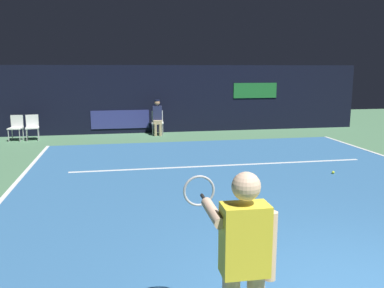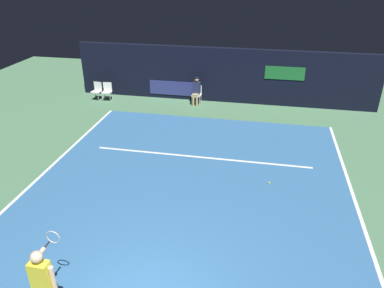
{
  "view_description": "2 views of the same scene",
  "coord_description": "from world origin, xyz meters",
  "px_view_note": "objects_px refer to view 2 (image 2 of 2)",
  "views": [
    {
      "loc": [
        -2.61,
        -3.27,
        2.48
      ],
      "look_at": [
        -0.92,
        5.79,
        0.74
      ],
      "focal_mm": 37.61,
      "sensor_mm": 36.0,
      "label": 1
    },
    {
      "loc": [
        1.93,
        -4.75,
        6.27
      ],
      "look_at": [
        -0.1,
        5.45,
        1.04
      ],
      "focal_mm": 34.39,
      "sensor_mm": 36.0,
      "label": 2
    }
  ],
  "objects_px": {
    "tennis_player": "(44,282)",
    "courtside_chair_far": "(107,90)",
    "courtside_chair_near": "(97,90)",
    "line_judge_on_chair": "(196,91)",
    "tennis_ball": "(269,183)"
  },
  "relations": [
    {
      "from": "tennis_player",
      "to": "line_judge_on_chair",
      "type": "distance_m",
      "value": 12.22
    },
    {
      "from": "tennis_ball",
      "to": "line_judge_on_chair",
      "type": "bearing_deg",
      "value": 118.52
    },
    {
      "from": "tennis_player",
      "to": "line_judge_on_chair",
      "type": "relative_size",
      "value": 1.31
    },
    {
      "from": "tennis_player",
      "to": "courtside_chair_near",
      "type": "height_order",
      "value": "tennis_player"
    },
    {
      "from": "tennis_player",
      "to": "tennis_ball",
      "type": "bearing_deg",
      "value": 54.45
    },
    {
      "from": "courtside_chair_far",
      "to": "tennis_player",
      "type": "bearing_deg",
      "value": -72.05
    },
    {
      "from": "courtside_chair_far",
      "to": "tennis_ball",
      "type": "relative_size",
      "value": 12.94
    },
    {
      "from": "tennis_ball",
      "to": "courtside_chair_near",
      "type": "bearing_deg",
      "value": 143.84
    },
    {
      "from": "tennis_player",
      "to": "courtside_chair_far",
      "type": "distance_m",
      "value": 12.54
    },
    {
      "from": "courtside_chair_far",
      "to": "tennis_ball",
      "type": "distance_m",
      "value": 10.09
    },
    {
      "from": "line_judge_on_chair",
      "to": "courtside_chair_far",
      "type": "xyz_separation_m",
      "value": [
        -4.42,
        -0.28,
        -0.18
      ]
    },
    {
      "from": "tennis_player",
      "to": "line_judge_on_chair",
      "type": "bearing_deg",
      "value": 87.4
    },
    {
      "from": "tennis_player",
      "to": "courtside_chair_near",
      "type": "bearing_deg",
      "value": 110.25
    },
    {
      "from": "courtside_chair_near",
      "to": "courtside_chair_far",
      "type": "relative_size",
      "value": 1.0
    },
    {
      "from": "line_judge_on_chair",
      "to": "tennis_ball",
      "type": "distance_m",
      "value": 7.41
    }
  ]
}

